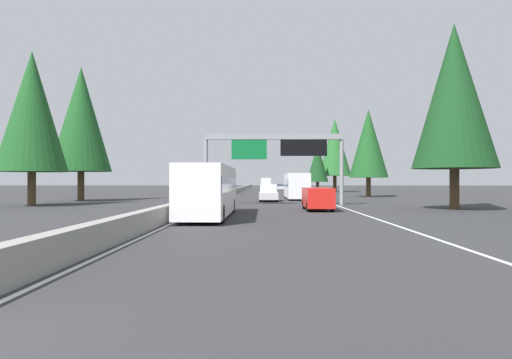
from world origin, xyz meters
TOP-DOWN VIEW (x-y plane):
  - ground_plane at (60.00, 0.00)m, footprint 320.00×320.00m
  - median_barrier at (80.00, 0.30)m, footprint 180.00×0.56m
  - shoulder_stripe_right at (70.00, -11.52)m, footprint 160.00×0.16m
  - shoulder_stripe_median at (70.00, -0.25)m, footprint 160.00×0.16m
  - sign_gantry_overhead at (34.88, -6.04)m, footprint 0.50×12.68m
  - bus_far_right at (21.80, -1.67)m, footprint 11.50×2.55m
  - minivan_near_right at (28.14, -9.03)m, footprint 5.00×1.95m
  - sedan_far_center at (69.92, -5.22)m, footprint 4.40×1.80m
  - sedan_distant_a at (89.24, -5.48)m, footprint 4.40×1.80m
  - pickup_near_center at (43.48, -5.47)m, footprint 5.60×2.00m
  - sedan_mid_right at (105.76, -8.79)m, footprint 4.40×1.80m
  - box_truck_mid_center at (104.94, -5.36)m, footprint 8.50×2.40m
  - bus_far_left at (49.44, -8.92)m, footprint 11.50×2.55m
  - oncoming_near at (87.26, 6.67)m, footprint 4.40×1.80m
  - conifer_right_near at (29.23, -19.73)m, footprint 6.36×6.36m
  - conifer_right_mid at (56.95, -19.57)m, footprint 5.41×5.41m
  - conifer_right_far at (79.99, -15.21)m, footprint 4.13×4.13m
  - conifer_right_distant at (85.34, -19.36)m, footprint 6.59×6.59m
  - conifer_left_foreground at (33.52, 15.58)m, footprint 6.06×6.06m
  - conifer_left_near at (43.15, 15.21)m, footprint 6.53×6.53m

SIDE VIEW (x-z plane):
  - ground_plane at x=60.00m, z-range 0.00..0.00m
  - shoulder_stripe_right at x=70.00m, z-range 0.00..0.01m
  - shoulder_stripe_median at x=70.00m, z-range 0.00..0.01m
  - median_barrier at x=80.00m, z-range 0.00..0.90m
  - sedan_far_center at x=69.92m, z-range -0.05..1.42m
  - sedan_distant_a at x=89.24m, z-range -0.05..1.42m
  - sedan_mid_right at x=105.76m, z-range -0.05..1.42m
  - oncoming_near at x=87.26m, z-range -0.05..1.42m
  - pickup_near_center at x=43.48m, z-range -0.02..1.84m
  - minivan_near_right at x=28.14m, z-range 0.11..1.80m
  - box_truck_mid_center at x=104.94m, z-range 0.14..3.09m
  - bus_far_right at x=21.80m, z-range 0.17..3.27m
  - bus_far_left at x=49.44m, z-range 0.17..3.27m
  - sign_gantry_overhead at x=34.88m, z-range 1.91..8.39m
  - conifer_right_far at x=79.99m, z-range 1.00..10.38m
  - conifer_right_mid at x=56.95m, z-range 1.33..13.63m
  - conifer_left_foreground at x=33.52m, z-range 1.49..15.25m
  - conifer_right_near at x=29.23m, z-range 1.56..16.01m
  - conifer_left_near at x=43.15m, z-range 1.61..16.46m
  - conifer_right_distant at x=85.34m, z-range 1.62..16.60m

